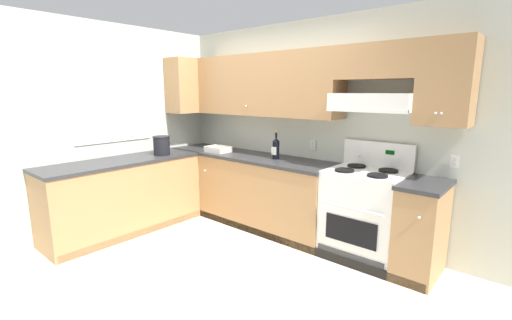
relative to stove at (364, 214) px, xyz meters
The scene contains 9 objects.
ground_plane 1.87m from the stove, 136.18° to the right, with size 7.04×7.04×0.00m, color beige.
wall_back 1.38m from the stove, 163.34° to the left, with size 4.68×0.57×2.55m.
wall_left 3.19m from the stove, 160.50° to the right, with size 0.47×4.00×2.55m.
counter_back_run 1.33m from the stove, behind, with size 3.60×0.65×0.91m.
counter_left_run 2.84m from the stove, 153.72° to the right, with size 0.63×1.91×0.91m.
stove is the anchor object (origin of this frame).
wine_bottle 1.29m from the stove, behind, with size 0.08×0.09×0.35m.
bowl 2.12m from the stove, behind, with size 0.32×0.24×0.08m.
bucket 2.62m from the stove, 163.16° to the right, with size 0.22×0.22×0.24m.
Camera 1 is at (2.70, -2.08, 1.72)m, focal length 24.49 mm.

